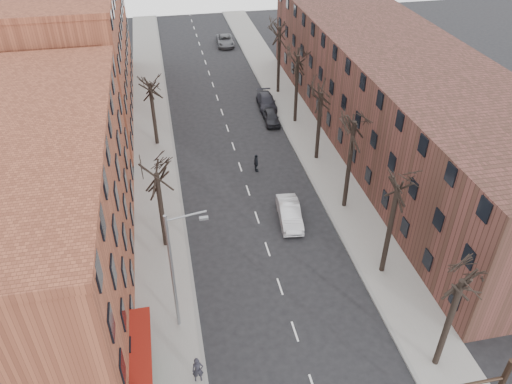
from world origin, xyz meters
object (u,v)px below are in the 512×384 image
parked_car_near (271,117)px  pedestrian_a (198,370)px  parked_car_mid (266,102)px  silver_sedan (290,213)px

parked_car_near → pedestrian_a: size_ratio=2.17×
parked_car_near → parked_car_mid: parked_car_mid is taller
parked_car_near → silver_sedan: bearing=-94.7°
silver_sedan → pedestrian_a: pedestrian_a is taller
parked_car_mid → pedestrian_a: pedestrian_a is taller
parked_car_near → pedestrian_a: bearing=-106.9°
pedestrian_a → parked_car_mid: bearing=73.1°
pedestrian_a → silver_sedan: bearing=58.1°
parked_car_mid → pedestrian_a: (-11.70, -34.57, 0.35)m
parked_car_near → pedestrian_a: 32.71m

